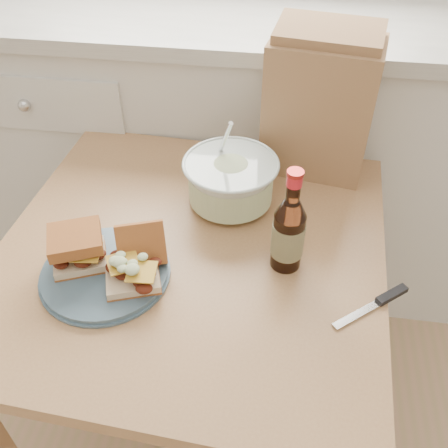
# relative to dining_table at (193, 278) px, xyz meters

# --- Properties ---
(cabinet_run) EXTENTS (2.50, 0.64, 0.94)m
(cabinet_run) POSITION_rel_dining_table_xyz_m (-0.04, 0.72, -0.11)
(cabinet_run) COLOR silver
(cabinet_run) RESTS_ON ground
(dining_table) EXTENTS (0.86, 0.86, 0.68)m
(dining_table) POSITION_rel_dining_table_xyz_m (0.00, 0.00, 0.00)
(dining_table) COLOR tan
(dining_table) RESTS_ON ground
(plate) EXTENTS (0.25, 0.25, 0.02)m
(plate) POSITION_rel_dining_table_xyz_m (-0.15, -0.11, 0.11)
(plate) COLOR #476073
(plate) RESTS_ON dining_table
(sandwich_left) EXTENTS (0.13, 0.13, 0.08)m
(sandwich_left) POSITION_rel_dining_table_xyz_m (-0.21, -0.09, 0.15)
(sandwich_left) COLOR beige
(sandwich_left) RESTS_ON plate
(sandwich_right) EXTENTS (0.13, 0.17, 0.09)m
(sandwich_right) POSITION_rel_dining_table_xyz_m (-0.09, -0.10, 0.15)
(sandwich_right) COLOR beige
(sandwich_right) RESTS_ON plate
(coleslaw_bowl) EXTENTS (0.22, 0.22, 0.22)m
(coleslaw_bowl) POSITION_rel_dining_table_xyz_m (0.06, 0.16, 0.16)
(coleslaw_bowl) COLOR silver
(coleslaw_bowl) RESTS_ON dining_table
(beer_bottle) EXTENTS (0.07, 0.07, 0.23)m
(beer_bottle) POSITION_rel_dining_table_xyz_m (0.20, -0.02, 0.19)
(beer_bottle) COLOR black
(beer_bottle) RESTS_ON dining_table
(knife) EXTENTS (0.15, 0.13, 0.01)m
(knife) POSITION_rel_dining_table_xyz_m (0.39, -0.09, 0.11)
(knife) COLOR silver
(knife) RESTS_ON dining_table
(paper_bag) EXTENTS (0.27, 0.20, 0.32)m
(paper_bag) POSITION_rel_dining_table_xyz_m (0.25, 0.35, 0.26)
(paper_bag) COLOR #A47C4F
(paper_bag) RESTS_ON dining_table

